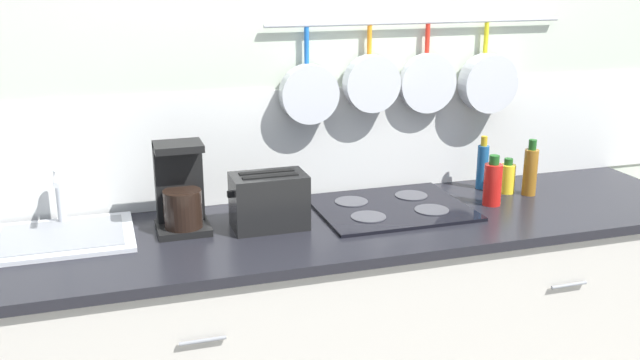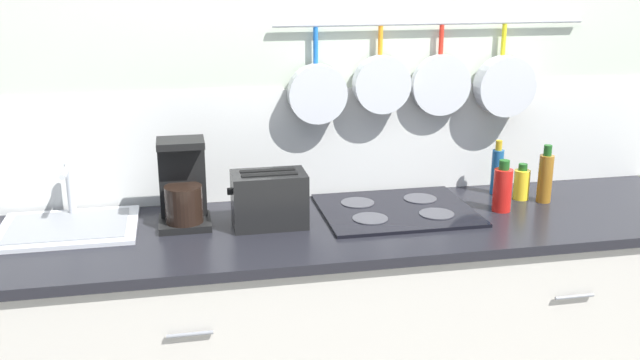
# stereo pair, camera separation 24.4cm
# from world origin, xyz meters

# --- Properties ---
(wall_back) EXTENTS (7.20, 0.16, 2.60)m
(wall_back) POSITION_xyz_m (0.00, 0.37, 1.28)
(wall_back) COLOR #B2BCA8
(wall_back) RESTS_ON ground_plane
(cabinet_base) EXTENTS (2.55, 0.64, 0.90)m
(cabinet_base) POSITION_xyz_m (0.00, -0.00, 0.45)
(cabinet_base) COLOR #B7B2A8
(cabinet_base) RESTS_ON ground_plane
(countertop) EXTENTS (2.59, 0.66, 0.03)m
(countertop) POSITION_xyz_m (0.00, 0.00, 0.92)
(countertop) COLOR black
(countertop) RESTS_ON cabinet_base
(sink_basin) EXTENTS (0.46, 0.37, 0.20)m
(sink_basin) POSITION_xyz_m (-1.03, 0.14, 0.95)
(sink_basin) COLOR #B7BABF
(sink_basin) RESTS_ON countertop
(coffee_maker) EXTENTS (0.18, 0.17, 0.31)m
(coffee_maker) POSITION_xyz_m (-0.63, 0.11, 1.06)
(coffee_maker) COLOR black
(coffee_maker) RESTS_ON countertop
(toaster) EXTENTS (0.27, 0.16, 0.19)m
(toaster) POSITION_xyz_m (-0.34, 0.04, 1.03)
(toaster) COLOR black
(toaster) RESTS_ON countertop
(cooktop) EXTENTS (0.55, 0.46, 0.01)m
(cooktop) POSITION_xyz_m (0.13, 0.09, 0.94)
(cooktop) COLOR black
(cooktop) RESTS_ON countertop
(bottle_sesame_oil) EXTENTS (0.07, 0.07, 0.19)m
(bottle_sesame_oil) POSITION_xyz_m (0.52, 0.02, 1.02)
(bottle_sesame_oil) COLOR red
(bottle_sesame_oil) RESTS_ON countertop
(bottle_hot_sauce) EXTENTS (0.05, 0.05, 0.22)m
(bottle_hot_sauce) POSITION_xyz_m (0.59, 0.22, 1.03)
(bottle_hot_sauce) COLOR navy
(bottle_hot_sauce) RESTS_ON countertop
(bottle_dish_soap) EXTENTS (0.06, 0.06, 0.14)m
(bottle_dish_soap) POSITION_xyz_m (0.65, 0.13, 1.00)
(bottle_dish_soap) COLOR yellow
(bottle_dish_soap) RESTS_ON countertop
(bottle_olive_oil) EXTENTS (0.05, 0.05, 0.22)m
(bottle_olive_oil) POSITION_xyz_m (0.72, 0.09, 1.04)
(bottle_olive_oil) COLOR #8C5919
(bottle_olive_oil) RESTS_ON countertop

